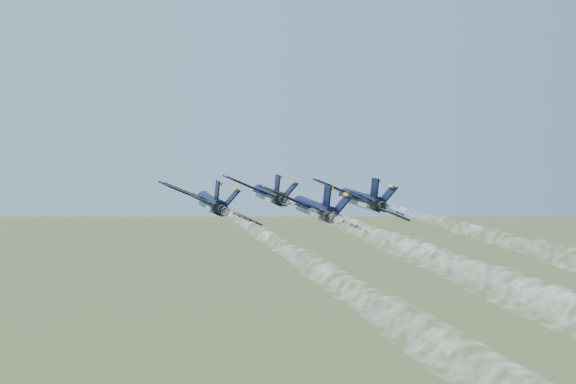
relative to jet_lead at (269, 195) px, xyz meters
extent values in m
cylinder|color=black|center=(0.02, -0.36, 0.04)|extent=(2.58, 14.07, 2.37)
cone|color=black|center=(-0.10, 8.03, 0.04)|extent=(2.41, 2.79, 2.37)
ellipsoid|color=black|center=(0.20, 3.24, 0.57)|extent=(1.34, 2.56, 1.21)
cube|color=gray|center=(-0.26, -0.36, -0.59)|extent=(1.83, 12.62, 1.08)
cube|color=black|center=(-3.30, -1.25, 1.39)|extent=(6.48, 5.05, 2.65)
cube|color=#F0A60C|center=(-3.29, 0.54, 1.48)|extent=(5.37, 2.14, 2.61)
cube|color=black|center=(3.28, -1.16, -1.51)|extent=(6.44, 4.92, 2.65)
cube|color=#F0A60C|center=(3.30, 0.64, -1.41)|extent=(5.41, 1.99, 2.61)
cube|color=black|center=(-1.91, -7.09, 0.93)|extent=(3.03, 2.56, 1.24)
cube|color=black|center=(2.16, -7.03, -0.86)|extent=(3.02, 2.51, 1.24)
cube|color=black|center=(-0.12, -6.32, 1.75)|extent=(0.48, 2.33, 2.75)
cube|color=black|center=(1.53, -6.30, 1.03)|extent=(1.99, 2.36, 2.17)
cylinder|color=black|center=(-0.35, -7.81, 0.13)|extent=(1.55, 1.29, 1.53)
cylinder|color=black|center=(0.53, -7.79, -0.25)|extent=(1.55, 1.29, 1.53)
cylinder|color=black|center=(-9.29, -10.84, 0.04)|extent=(2.58, 14.07, 2.37)
cone|color=black|center=(-9.42, -2.45, 0.04)|extent=(2.41, 2.79, 2.37)
ellipsoid|color=black|center=(-9.11, -7.24, 0.57)|extent=(1.34, 2.56, 1.21)
cube|color=gray|center=(-9.57, -10.85, -0.59)|extent=(1.83, 12.62, 1.08)
cube|color=black|center=(-12.62, -11.74, 1.39)|extent=(6.48, 5.05, 2.65)
cube|color=#F0A60C|center=(-12.60, -9.94, 1.48)|extent=(5.37, 2.14, 2.61)
cube|color=black|center=(-6.03, -11.64, -1.51)|extent=(6.44, 4.92, 2.65)
cube|color=#F0A60C|center=(-6.02, -9.84, -1.41)|extent=(5.41, 1.99, 2.61)
cube|color=black|center=(-11.23, -17.57, 0.93)|extent=(3.03, 2.56, 1.24)
cube|color=black|center=(-7.16, -17.51, -0.86)|extent=(3.02, 2.51, 1.24)
cube|color=black|center=(-9.43, -16.80, 1.75)|extent=(0.48, 2.33, 2.75)
cube|color=black|center=(-7.79, -16.78, 1.03)|extent=(1.99, 2.36, 2.17)
cylinder|color=black|center=(-9.66, -18.29, 0.13)|extent=(1.55, 1.29, 1.53)
cylinder|color=black|center=(-8.79, -18.28, -0.25)|extent=(1.55, 1.29, 1.53)
cylinder|color=black|center=(10.07, -10.16, 0.04)|extent=(2.58, 14.07, 2.37)
cone|color=black|center=(9.94, -1.77, 0.04)|extent=(2.41, 2.79, 2.37)
ellipsoid|color=black|center=(10.25, -6.56, 0.57)|extent=(1.34, 2.56, 1.21)
cube|color=gray|center=(9.79, -10.16, -0.59)|extent=(1.83, 12.62, 1.08)
cube|color=black|center=(6.74, -11.06, 1.39)|extent=(6.48, 5.05, 2.65)
cube|color=#F0A60C|center=(6.76, -9.26, 1.48)|extent=(5.37, 2.14, 2.61)
cube|color=black|center=(13.33, -10.96, -1.51)|extent=(6.44, 4.92, 2.65)
cube|color=#F0A60C|center=(13.35, -9.16, -1.41)|extent=(5.41, 1.99, 2.61)
cube|color=black|center=(8.13, -16.89, 0.93)|extent=(3.03, 2.56, 1.24)
cube|color=black|center=(12.20, -16.83, -0.86)|extent=(3.02, 2.51, 1.24)
cube|color=black|center=(9.93, -16.12, 1.75)|extent=(0.48, 2.33, 2.75)
cube|color=black|center=(11.58, -16.10, 1.03)|extent=(1.99, 2.36, 2.17)
cylinder|color=black|center=(9.70, -17.61, 0.13)|extent=(1.55, 1.29, 1.53)
cylinder|color=black|center=(10.57, -17.59, -0.25)|extent=(1.55, 1.29, 1.53)
cylinder|color=black|center=(1.12, -21.23, 0.04)|extent=(2.58, 14.07, 2.37)
cone|color=black|center=(1.00, -12.84, 0.04)|extent=(2.41, 2.79, 2.37)
ellipsoid|color=black|center=(1.30, -17.63, 0.57)|extent=(1.34, 2.56, 1.21)
cube|color=gray|center=(0.84, -21.23, -0.59)|extent=(1.83, 12.62, 1.08)
cube|color=black|center=(-2.20, -22.13, 1.39)|extent=(6.48, 5.05, 2.65)
cube|color=#F0A60C|center=(-2.19, -20.33, 1.48)|extent=(5.37, 2.14, 2.61)
cube|color=black|center=(4.38, -22.03, -1.51)|extent=(6.44, 4.92, 2.65)
cube|color=#F0A60C|center=(4.40, -20.23, -1.41)|extent=(5.41, 1.99, 2.61)
cube|color=black|center=(-0.81, -27.96, 0.93)|extent=(3.03, 2.56, 1.24)
cube|color=black|center=(3.25, -27.90, -0.86)|extent=(3.02, 2.51, 1.24)
cube|color=black|center=(0.98, -27.19, 1.75)|extent=(0.48, 2.33, 2.75)
cube|color=black|center=(2.63, -27.17, 1.03)|extent=(1.99, 2.36, 2.17)
cylinder|color=black|center=(0.75, -28.68, 0.13)|extent=(1.55, 1.29, 1.53)
cylinder|color=black|center=(1.62, -28.66, -0.25)|extent=(1.55, 1.29, 1.53)
cylinder|color=white|center=(0.27, -17.43, 0.04)|extent=(1.55, 20.05, 1.26)
cylinder|color=white|center=(0.56, -36.33, 0.04)|extent=(2.03, 20.06, 1.73)
cylinder|color=white|center=(0.84, -55.23, 0.04)|extent=(2.59, 20.07, 2.29)
cylinder|color=white|center=(1.12, -74.13, 0.04)|extent=(3.23, 20.08, 2.93)
cylinder|color=white|center=(-9.04, -27.91, 0.04)|extent=(1.55, 20.05, 1.26)
cylinder|color=white|center=(-8.76, -46.81, 0.04)|extent=(2.03, 20.06, 1.73)
cylinder|color=white|center=(-8.48, -65.71, 0.04)|extent=(2.59, 20.07, 2.29)
cylinder|color=white|center=(-8.20, -84.61, 0.04)|extent=(3.23, 20.08, 2.93)
cylinder|color=white|center=(10.32, -27.23, 0.04)|extent=(1.55, 20.05, 1.26)
cylinder|color=white|center=(10.60, -46.13, 0.04)|extent=(2.03, 20.06, 1.73)
cylinder|color=white|center=(1.37, -38.30, 0.04)|extent=(1.55, 20.05, 1.26)
cylinder|color=white|center=(1.66, -57.20, 0.04)|extent=(2.03, 20.06, 1.73)
camera|label=1|loc=(-23.31, -118.01, 9.58)|focal=55.00mm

